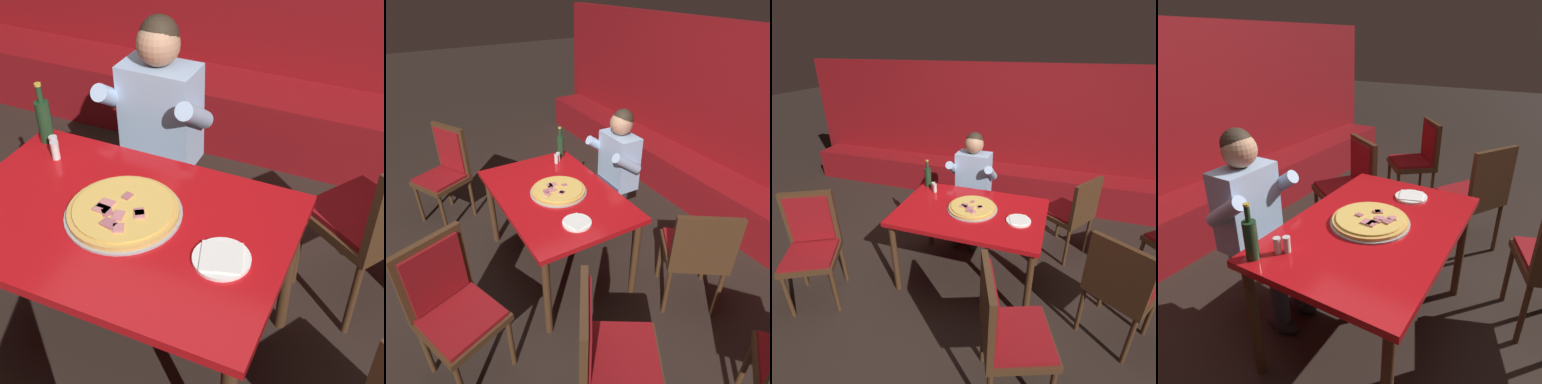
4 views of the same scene
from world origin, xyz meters
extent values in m
plane|color=black|center=(0.00, 0.00, 0.00)|extent=(24.00, 24.00, 0.00)
cube|color=maroon|center=(0.00, 2.18, 0.95)|extent=(6.80, 0.16, 1.90)
cube|color=maroon|center=(0.00, 1.86, 0.23)|extent=(6.46, 0.48, 0.46)
cylinder|color=#422816|center=(-0.61, -0.38, 0.37)|extent=(0.06, 0.06, 0.73)
cylinder|color=#422816|center=(0.61, -0.38, 0.37)|extent=(0.06, 0.06, 0.73)
cylinder|color=#422816|center=(-0.61, 0.38, 0.37)|extent=(0.06, 0.06, 0.73)
cylinder|color=#422816|center=(0.61, 0.38, 0.37)|extent=(0.06, 0.06, 0.73)
cube|color=#B20F14|center=(0.00, 0.00, 0.75)|extent=(1.33, 0.89, 0.04)
cylinder|color=#9E9EA3|center=(0.01, 0.03, 0.78)|extent=(0.46, 0.46, 0.01)
cylinder|color=gold|center=(0.01, 0.03, 0.79)|extent=(0.43, 0.43, 0.02)
cylinder|color=#E0B251|center=(0.01, 0.03, 0.81)|extent=(0.39, 0.39, 0.01)
cube|color=#A85B66|center=(0.01, -0.08, 0.82)|extent=(0.06, 0.06, 0.01)
cube|color=#C6757A|center=(0.09, 0.01, 0.82)|extent=(0.06, 0.06, 0.01)
cube|color=#C6757A|center=(-0.06, 0.01, 0.82)|extent=(0.06, 0.06, 0.01)
cube|color=#B76670|center=(0.08, 0.02, 0.82)|extent=(0.05, 0.05, 0.01)
cube|color=#C6757A|center=(-0.06, -0.02, 0.82)|extent=(0.06, 0.05, 0.01)
cube|color=#A85B66|center=(-0.01, 0.09, 0.82)|extent=(0.04, 0.04, 0.01)
cube|color=#C6757A|center=(0.02, -0.03, 0.82)|extent=(0.05, 0.06, 0.01)
cube|color=#C6757A|center=(0.05, -0.09, 0.82)|extent=(0.06, 0.06, 0.01)
cube|color=#A85B66|center=(-0.03, -0.03, 0.82)|extent=(0.06, 0.06, 0.01)
cylinder|color=white|center=(0.44, -0.05, 0.78)|extent=(0.21, 0.21, 0.01)
cube|color=white|center=(0.44, -0.05, 0.79)|extent=(0.19, 0.19, 0.01)
cylinder|color=#19381E|center=(-0.58, 0.35, 0.87)|extent=(0.07, 0.07, 0.20)
cylinder|color=#19381E|center=(-0.58, 0.35, 1.01)|extent=(0.03, 0.03, 0.08)
cylinder|color=#B29933|center=(-0.58, 0.35, 1.06)|extent=(0.03, 0.03, 0.01)
cylinder|color=silver|center=(-0.46, 0.24, 0.81)|extent=(0.04, 0.04, 0.07)
cylinder|color=silver|center=(-0.46, 0.24, 0.80)|extent=(0.03, 0.03, 0.04)
cylinder|color=silver|center=(-0.46, 0.24, 0.85)|extent=(0.04, 0.04, 0.01)
cylinder|color=silver|center=(-0.49, 0.28, 0.81)|extent=(0.04, 0.04, 0.07)
cylinder|color=#516B33|center=(-0.49, 0.28, 0.80)|extent=(0.03, 0.03, 0.04)
cylinder|color=silver|center=(-0.49, 0.28, 0.85)|extent=(0.04, 0.04, 0.01)
ellipsoid|color=black|center=(-0.31, 0.48, 0.04)|extent=(0.11, 0.24, 0.09)
ellipsoid|color=black|center=(-0.11, 0.48, 0.04)|extent=(0.11, 0.24, 0.09)
cylinder|color=#282833|center=(-0.31, 0.48, 0.23)|extent=(0.11, 0.11, 0.43)
cylinder|color=#282833|center=(-0.11, 0.48, 0.23)|extent=(0.11, 0.11, 0.43)
cube|color=#282833|center=(-0.21, 0.58, 0.51)|extent=(0.34, 0.40, 0.12)
cube|color=#9EBCE0|center=(-0.21, 0.78, 0.78)|extent=(0.38, 0.22, 0.52)
cylinder|color=#9EBCE0|center=(-0.43, 0.70, 0.86)|extent=(0.09, 0.30, 0.25)
cylinder|color=#9EBCE0|center=(0.01, 0.70, 0.86)|extent=(0.09, 0.30, 0.25)
sphere|color=tan|center=(-0.21, 0.78, 1.15)|extent=(0.21, 0.21, 0.21)
sphere|color=#2D2319|center=(-0.21, 0.80, 1.18)|extent=(0.19, 0.19, 0.19)
cylinder|color=#422816|center=(1.23, -0.01, 0.23)|extent=(0.04, 0.04, 0.46)
cylinder|color=#422816|center=(1.03, -0.33, 0.23)|extent=(0.04, 0.04, 0.46)
cube|color=#422816|center=(1.29, -0.27, 0.48)|extent=(0.60, 0.60, 0.05)
cube|color=maroon|center=(1.29, -0.27, 0.52)|extent=(0.56, 0.56, 0.03)
cube|color=#422816|center=(1.18, -0.44, 0.74)|extent=(0.40, 0.26, 0.46)
cube|color=maroon|center=(1.20, -0.42, 0.74)|extent=(0.32, 0.21, 0.39)
cylinder|color=#422816|center=(0.71, -0.71, 0.23)|extent=(0.04, 0.04, 0.45)
cylinder|color=#422816|center=(0.49, -1.20, 0.23)|extent=(0.04, 0.04, 0.45)
cylinder|color=#422816|center=(0.36, -0.84, 0.23)|extent=(0.04, 0.04, 0.45)
cube|color=#422816|center=(0.60, -0.95, 0.48)|extent=(0.57, 0.57, 0.05)
cube|color=maroon|center=(0.60, -0.95, 0.52)|extent=(0.52, 0.52, 0.03)
cube|color=#422816|center=(0.42, -1.02, 0.76)|extent=(0.19, 0.43, 0.51)
cube|color=maroon|center=(0.44, -1.01, 0.76)|extent=(0.15, 0.35, 0.43)
cylinder|color=#422816|center=(1.58, 0.51, 0.23)|extent=(0.04, 0.04, 0.45)
cylinder|color=#422816|center=(0.80, 1.00, 0.23)|extent=(0.04, 0.04, 0.46)
cylinder|color=#422816|center=(0.59, 0.69, 0.23)|extent=(0.04, 0.04, 0.46)
cylinder|color=#422816|center=(1.11, 0.79, 0.23)|extent=(0.04, 0.04, 0.46)
cylinder|color=#422816|center=(0.90, 0.47, 0.23)|extent=(0.04, 0.04, 0.46)
cube|color=#422816|center=(0.85, 0.74, 0.48)|extent=(0.61, 0.61, 0.05)
cube|color=maroon|center=(0.85, 0.74, 0.52)|extent=(0.56, 0.56, 0.03)
cube|color=#422816|center=(1.02, 0.63, 0.72)|extent=(0.28, 0.39, 0.43)
cube|color=maroon|center=(1.00, 0.64, 0.72)|extent=(0.22, 0.31, 0.36)
cylinder|color=#422816|center=(-1.31, -0.97, 0.22)|extent=(0.04, 0.04, 0.44)
cylinder|color=#422816|center=(-0.98, -0.79, 0.22)|extent=(0.04, 0.04, 0.44)
cylinder|color=#422816|center=(-1.49, -0.63, 0.22)|extent=(0.04, 0.04, 0.44)
cylinder|color=#422816|center=(-1.15, -0.45, 0.22)|extent=(0.04, 0.04, 0.44)
cube|color=#422816|center=(-1.23, -0.71, 0.47)|extent=(0.59, 0.59, 0.05)
cube|color=maroon|center=(-1.23, -0.71, 0.51)|extent=(0.55, 0.55, 0.03)
cube|color=#422816|center=(-1.33, -0.53, 0.75)|extent=(0.41, 0.24, 0.52)
cube|color=maroon|center=(-1.32, -0.56, 0.75)|extent=(0.33, 0.19, 0.43)
camera|label=1|loc=(0.89, -1.31, 2.12)|focal=50.00mm
camera|label=2|loc=(2.12, -1.01, 2.26)|focal=32.00mm
camera|label=3|loc=(0.69, -2.26, 2.15)|focal=28.00mm
camera|label=4|loc=(-1.52, -0.75, 1.75)|focal=32.00mm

